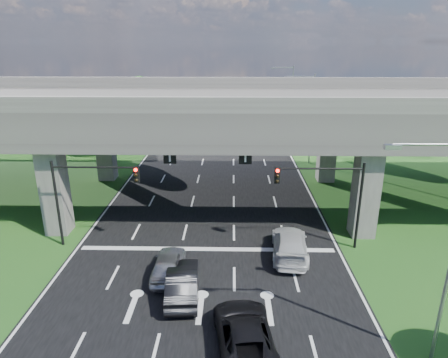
{
  "coord_description": "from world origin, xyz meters",
  "views": [
    {
      "loc": [
        1.61,
        -20.31,
        13.25
      ],
      "look_at": [
        1.01,
        8.89,
        3.18
      ],
      "focal_mm": 32.0,
      "sensor_mm": 36.0,
      "label": 1
    }
  ],
  "objects_px": {
    "signal_left": "(87,188)",
    "car_dark": "(183,282)",
    "streetlight_far": "(309,112)",
    "streetlight_beyond": "(289,94)",
    "car_silver": "(168,264)",
    "car_white": "(290,244)",
    "car_trailing": "(245,335)",
    "streetlight_near": "(446,239)",
    "signal_right": "(328,190)"
  },
  "relations": [
    {
      "from": "streetlight_far",
      "to": "car_dark",
      "type": "distance_m",
      "value": 28.38
    },
    {
      "from": "streetlight_near",
      "to": "car_silver",
      "type": "bearing_deg",
      "value": 152.71
    },
    {
      "from": "signal_left",
      "to": "car_silver",
      "type": "relative_size",
      "value": 1.38
    },
    {
      "from": "signal_right",
      "to": "car_silver",
      "type": "bearing_deg",
      "value": -159.87
    },
    {
      "from": "signal_left",
      "to": "streetlight_far",
      "type": "bearing_deg",
      "value": 48.22
    },
    {
      "from": "signal_left",
      "to": "car_dark",
      "type": "relative_size",
      "value": 1.25
    },
    {
      "from": "streetlight_far",
      "to": "car_dark",
      "type": "xyz_separation_m",
      "value": [
        -11.13,
        -25.62,
        -5.02
      ]
    },
    {
      "from": "streetlight_near",
      "to": "streetlight_beyond",
      "type": "relative_size",
      "value": 1.0
    },
    {
      "from": "car_trailing",
      "to": "streetlight_beyond",
      "type": "bearing_deg",
      "value": -106.3
    },
    {
      "from": "car_white",
      "to": "signal_right",
      "type": "bearing_deg",
      "value": -150.26
    },
    {
      "from": "streetlight_beyond",
      "to": "car_white",
      "type": "height_order",
      "value": "streetlight_beyond"
    },
    {
      "from": "signal_right",
      "to": "streetlight_far",
      "type": "bearing_deg",
      "value": 83.53
    },
    {
      "from": "streetlight_far",
      "to": "car_white",
      "type": "distance_m",
      "value": 22.27
    },
    {
      "from": "car_silver",
      "to": "car_white",
      "type": "relative_size",
      "value": 0.8
    },
    {
      "from": "streetlight_far",
      "to": "streetlight_beyond",
      "type": "bearing_deg",
      "value": 90.0
    },
    {
      "from": "streetlight_beyond",
      "to": "car_silver",
      "type": "distance_m",
      "value": 41.84
    },
    {
      "from": "signal_right",
      "to": "signal_left",
      "type": "height_order",
      "value": "same"
    },
    {
      "from": "signal_left",
      "to": "signal_right",
      "type": "bearing_deg",
      "value": 0.0
    },
    {
      "from": "signal_left",
      "to": "car_trailing",
      "type": "distance_m",
      "value": 14.31
    },
    {
      "from": "signal_left",
      "to": "car_dark",
      "type": "xyz_separation_m",
      "value": [
        6.79,
        -5.56,
        -3.36
      ]
    },
    {
      "from": "streetlight_beyond",
      "to": "car_dark",
      "type": "relative_size",
      "value": 2.08
    },
    {
      "from": "car_dark",
      "to": "signal_left",
      "type": "bearing_deg",
      "value": -43.84
    },
    {
      "from": "streetlight_far",
      "to": "streetlight_beyond",
      "type": "distance_m",
      "value": 16.0
    },
    {
      "from": "signal_right",
      "to": "car_white",
      "type": "height_order",
      "value": "signal_right"
    },
    {
      "from": "streetlight_near",
      "to": "streetlight_far",
      "type": "bearing_deg",
      "value": 90.0
    },
    {
      "from": "streetlight_far",
      "to": "car_white",
      "type": "height_order",
      "value": "streetlight_far"
    },
    {
      "from": "streetlight_beyond",
      "to": "car_silver",
      "type": "bearing_deg",
      "value": -107.1
    },
    {
      "from": "car_trailing",
      "to": "streetlight_far",
      "type": "bearing_deg",
      "value": -111.38
    },
    {
      "from": "signal_left",
      "to": "car_white",
      "type": "distance_m",
      "value": 13.69
    },
    {
      "from": "signal_left",
      "to": "streetlight_near",
      "type": "xyz_separation_m",
      "value": [
        17.92,
        -9.94,
        1.66
      ]
    },
    {
      "from": "streetlight_beyond",
      "to": "car_trailing",
      "type": "xyz_separation_m",
      "value": [
        -7.86,
        -45.66,
        -5.05
      ]
    },
    {
      "from": "streetlight_near",
      "to": "car_silver",
      "type": "relative_size",
      "value": 2.29
    },
    {
      "from": "car_silver",
      "to": "car_dark",
      "type": "height_order",
      "value": "car_dark"
    },
    {
      "from": "signal_left",
      "to": "streetlight_far",
      "type": "relative_size",
      "value": 0.6
    },
    {
      "from": "car_dark",
      "to": "car_trailing",
      "type": "relative_size",
      "value": 0.87
    },
    {
      "from": "car_white",
      "to": "streetlight_far",
      "type": "bearing_deg",
      "value": -97.56
    },
    {
      "from": "car_silver",
      "to": "car_white",
      "type": "xyz_separation_m",
      "value": [
        7.51,
        2.52,
        0.05
      ]
    },
    {
      "from": "streetlight_beyond",
      "to": "car_white",
      "type": "distance_m",
      "value": 37.81
    },
    {
      "from": "streetlight_near",
      "to": "car_white",
      "type": "relative_size",
      "value": 1.83
    },
    {
      "from": "car_silver",
      "to": "car_dark",
      "type": "distance_m",
      "value": 2.2
    },
    {
      "from": "streetlight_near",
      "to": "car_trailing",
      "type": "xyz_separation_m",
      "value": [
        -7.86,
        0.34,
        -5.05
      ]
    },
    {
      "from": "streetlight_near",
      "to": "car_trailing",
      "type": "bearing_deg",
      "value": 177.51
    },
    {
      "from": "car_dark",
      "to": "streetlight_far",
      "type": "bearing_deg",
      "value": -118.0
    },
    {
      "from": "streetlight_near",
      "to": "streetlight_far",
      "type": "relative_size",
      "value": 1.0
    },
    {
      "from": "streetlight_near",
      "to": "car_dark",
      "type": "distance_m",
      "value": 12.98
    },
    {
      "from": "car_silver",
      "to": "streetlight_beyond",
      "type": "bearing_deg",
      "value": -107.02
    },
    {
      "from": "signal_right",
      "to": "car_silver",
      "type": "distance_m",
      "value": 11.12
    },
    {
      "from": "car_white",
      "to": "car_trailing",
      "type": "relative_size",
      "value": 0.99
    },
    {
      "from": "car_white",
      "to": "car_silver",
      "type": "bearing_deg",
      "value": 23.51
    },
    {
      "from": "streetlight_beyond",
      "to": "streetlight_far",
      "type": "bearing_deg",
      "value": -90.0
    }
  ]
}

